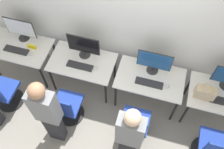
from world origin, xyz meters
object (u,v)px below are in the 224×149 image
Objects in this scene: monitor_left at (84,46)px; person_left at (48,113)px; mouse_far_left at (31,54)px; person_right at (129,136)px; monitor_right at (154,62)px; mouse_right at (168,86)px; mouse_left at (96,68)px; office_chair_left at (67,108)px; keyboard_left at (80,66)px; keyboard_right at (149,83)px; office_chair_far_left at (3,94)px; office_chair_right at (134,125)px; monitor_far_left at (20,29)px; keyboard_far_left at (16,50)px; handbag at (205,93)px; office_chair_far_right at (212,148)px.

person_left is at bearing -94.15° from monitor_left.
person_right is at bearing -26.47° from mouse_far_left.
mouse_right is at bearing -39.11° from monitor_right.
office_chair_left reaches higher than mouse_left.
keyboard_left and keyboard_right have the same top height.
office_chair_right is at bearing 1.76° from office_chair_far_left.
person_right is (1.13, -0.35, 0.50)m from office_chair_left.
monitor_left and monitor_right have the same top height.
monitor_far_left is at bearing 89.03° from office_chair_far_left.
person_left reaches higher than keyboard_right.
monitor_far_left is 1.18m from monitor_left.
keyboard_left is 0.81× the size of monitor_right.
person_left is (1.09, -1.31, -0.05)m from monitor_far_left.
keyboard_far_left is 1.49× the size of handbag.
office_chair_right is at bearing -145.98° from handbag.
keyboard_right is (2.38, 0.69, 0.36)m from office_chair_far_left.
person_left is at bearing -42.71° from keyboard_far_left.
person_left is at bearing -179.40° from person_right.
mouse_left is at bearing 25.94° from office_chair_far_left.
mouse_right is at bearing 177.80° from handbag.
mouse_left is at bearing -39.66° from monitor_left.
office_chair_far_left is 3.34m from handbag.
keyboard_far_left is 2.49m from person_right.
mouse_far_left is 1.29m from person_left.
keyboard_left is at bearing 30.05° from office_chair_far_left.
keyboard_right is (1.18, -0.26, -0.23)m from monitor_left.
mouse_left reaches higher than keyboard_far_left.
office_chair_far_left is at bearing -178.24° from office_chair_right.
keyboard_far_left is 4.98× the size of mouse_left.
monitor_left is at bearing 38.25° from office_chair_far_left.
monitor_left is 0.42m from mouse_left.
office_chair_right is (2.29, -0.63, -0.36)m from keyboard_far_left.
office_chair_left reaches higher than keyboard_right.
keyboard_far_left is at bearing 150.74° from office_chair_left.
monitor_left is 1.06m from office_chair_left.
keyboard_far_left is at bearing 164.68° from office_chair_right.
keyboard_far_left is 0.50× the size of office_chair_far_right.
keyboard_far_left and keyboard_left have the same top height.
monitor_left is at bearing 140.34° from mouse_left.
person_left is (-0.37, -1.02, 0.18)m from mouse_left.
mouse_right is at bearing 0.78° from keyboard_left.
mouse_right is (1.20, -0.00, 0.00)m from mouse_left.
person_right is at bearing -95.11° from keyboard_right.
mouse_left is 0.10× the size of office_chair_far_right.
handbag reaches higher than office_chair_right.
mouse_right is at bearing -0.16° from mouse_left.
monitor_far_left is at bearing 178.87° from monitor_right.
handbag is (-0.30, 0.64, 0.46)m from office_chair_far_right.
office_chair_far_right reaches higher than keyboard_far_left.
office_chair_right reaches higher than keyboard_right.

